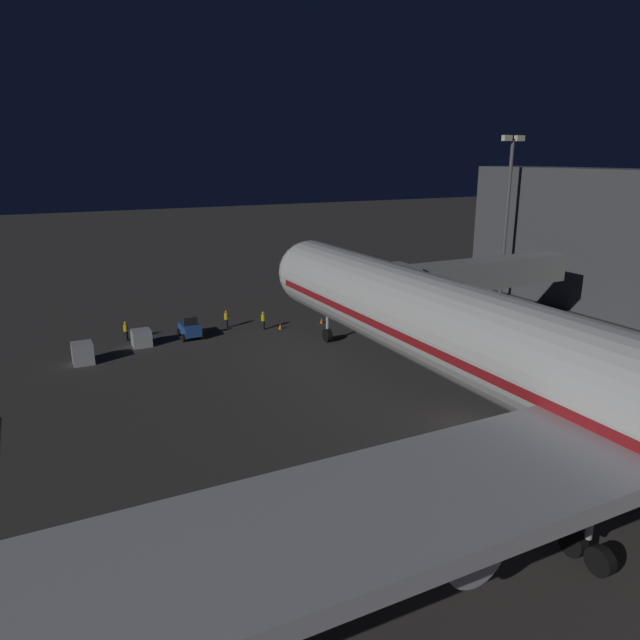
# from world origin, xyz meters

# --- Properties ---
(ground_plane) EXTENTS (320.00, 320.00, 0.00)m
(ground_plane) POSITION_xyz_m (0.00, 0.00, 0.00)
(ground_plane) COLOR #383533
(airliner_at_gate) EXTENTS (55.24, 69.04, 19.50)m
(airliner_at_gate) POSITION_xyz_m (-0.00, 9.39, 5.53)
(airliner_at_gate) COLOR silver
(airliner_at_gate) RESTS_ON ground_plane
(jet_bridge) EXTENTS (20.23, 3.40, 7.13)m
(jet_bridge) POSITION_xyz_m (-10.98, -14.54, 5.60)
(jet_bridge) COLOR #9E9E99
(jet_bridge) RESTS_ON ground_plane
(apron_floodlight_mast) EXTENTS (2.90, 0.50, 17.98)m
(apron_floodlight_mast) POSITION_xyz_m (-25.50, -24.44, 10.43)
(apron_floodlight_mast) COLOR #59595E
(apron_floodlight_mast) RESTS_ON ground_plane
(pushback_tug) EXTENTS (1.86, 2.68, 1.95)m
(pushback_tug) POSITION_xyz_m (10.54, -25.25, 0.78)
(pushback_tug) COLOR #234C9E
(pushback_tug) RESTS_ON ground_plane
(baggage_container_near_belt) EXTENTS (1.57, 1.54, 1.43)m
(baggage_container_near_belt) POSITION_xyz_m (14.91, -24.78, 0.72)
(baggage_container_near_belt) COLOR #B7BABF
(baggage_container_near_belt) RESTS_ON ground_plane
(baggage_container_far_row) EXTENTS (1.57, 1.66, 1.69)m
(baggage_container_far_row) POSITION_xyz_m (19.88, -22.30, 0.84)
(baggage_container_far_row) COLOR #B7BABF
(baggage_container_far_row) RESTS_ON ground_plane
(ground_crew_near_nose_gear) EXTENTS (0.40, 0.40, 1.76)m
(ground_crew_near_nose_gear) POSITION_xyz_m (6.65, -26.75, 0.97)
(ground_crew_near_nose_gear) COLOR black
(ground_crew_near_nose_gear) RESTS_ON ground_plane
(ground_crew_marshaller_fwd) EXTENTS (0.40, 0.40, 1.75)m
(ground_crew_marshaller_fwd) POSITION_xyz_m (3.70, -24.67, 0.96)
(ground_crew_marshaller_fwd) COLOR black
(ground_crew_marshaller_fwd) RESTS_ON ground_plane
(ground_crew_by_tug) EXTENTS (0.40, 0.40, 1.75)m
(ground_crew_by_tug) POSITION_xyz_m (15.83, -26.99, 0.96)
(ground_crew_by_tug) COLOR black
(ground_crew_by_tug) RESTS_ON ground_plane
(traffic_cone_nose_port) EXTENTS (0.36, 0.36, 0.55)m
(traffic_cone_nose_port) POSITION_xyz_m (-2.20, -24.13, 0.28)
(traffic_cone_nose_port) COLOR orange
(traffic_cone_nose_port) RESTS_ON ground_plane
(traffic_cone_nose_starboard) EXTENTS (0.36, 0.36, 0.55)m
(traffic_cone_nose_starboard) POSITION_xyz_m (2.20, -24.13, 0.28)
(traffic_cone_nose_starboard) COLOR orange
(traffic_cone_nose_starboard) RESTS_ON ground_plane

